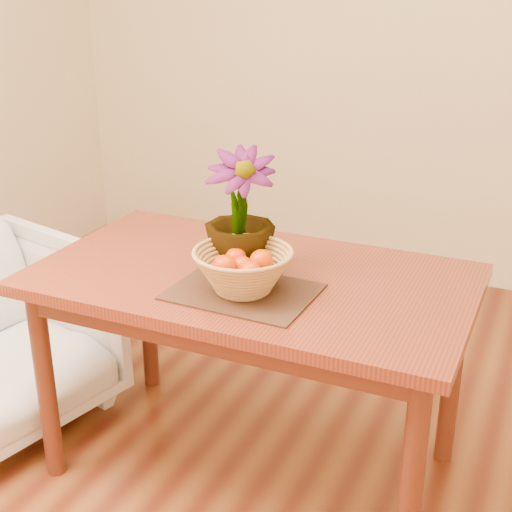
% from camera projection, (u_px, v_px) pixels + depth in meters
% --- Properties ---
extents(wall_back, '(4.00, 0.02, 2.70)m').
position_uv_depth(wall_back, '(406.00, 32.00, 3.71)').
color(wall_back, '#F8EABD').
rests_on(wall_back, floor).
extents(table, '(1.40, 0.80, 0.75)m').
position_uv_depth(table, '(252.00, 298.00, 2.32)').
color(table, maroon).
rests_on(table, floor).
extents(placemat, '(0.44, 0.33, 0.01)m').
position_uv_depth(placemat, '(243.00, 292.00, 2.15)').
color(placemat, '#3E2116').
rests_on(placemat, table).
extents(wicker_basket, '(0.30, 0.30, 0.12)m').
position_uv_depth(wicker_basket, '(243.00, 272.00, 2.13)').
color(wicker_basket, tan).
rests_on(wicker_basket, placemat).
extents(orange_pile, '(0.15, 0.16, 0.07)m').
position_uv_depth(orange_pile, '(243.00, 265.00, 2.12)').
color(orange_pile, red).
rests_on(orange_pile, wicker_basket).
extents(potted_plant, '(0.30, 0.30, 0.40)m').
position_uv_depth(potted_plant, '(240.00, 213.00, 2.22)').
color(potted_plant, '#184B15').
rests_on(potted_plant, table).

